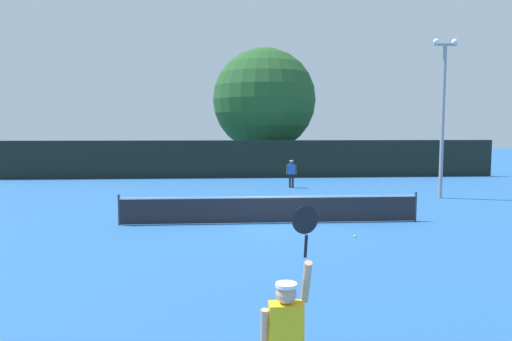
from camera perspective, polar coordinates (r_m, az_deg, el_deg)
name	(u,v)px	position (r m, az deg, el deg)	size (l,w,h in m)	color
ground_plane	(270,223)	(16.83, 1.77, -6.39)	(120.00, 120.00, 0.00)	#235693
tennis_net	(271,209)	(16.74, 1.77, -4.67)	(10.67, 0.08, 1.07)	#232328
perimeter_fence	(248,159)	(32.09, -0.98, 1.40)	(34.51, 0.12, 2.56)	black
player_serving	(287,331)	(5.56, 3.75, -18.90)	(0.67, 0.39, 2.50)	yellow
player_receiving	(291,171)	(26.69, 4.32, -0.09)	(0.57, 0.23, 1.56)	blue
tennis_ball	(355,236)	(14.97, 11.92, -7.82)	(0.07, 0.07, 0.07)	#CCE033
light_pole	(443,108)	(24.28, 21.75, 7.08)	(1.18, 0.28, 7.57)	gray
large_tree	(264,100)	(37.26, 1.01, 8.55)	(8.04, 8.04, 9.62)	brown
parked_car_near	(325,161)	(38.27, 8.37, 1.19)	(2.11, 4.29, 1.69)	white
parked_car_mid	(355,159)	(40.77, 11.88, 1.37)	(1.94, 4.22, 1.69)	white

